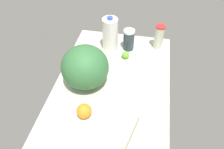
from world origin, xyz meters
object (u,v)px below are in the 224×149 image
(tumbler_cup, at_px, (159,37))
(orange_beside_bowl, at_px, (84,111))
(milk_jug, at_px, (110,34))
(watermelon, at_px, (85,67))
(egg_carton, at_px, (120,137))
(shaker_bottle, at_px, (129,40))
(lime_far_back, at_px, (126,55))
(lemon_near_front, at_px, (96,55))

(tumbler_cup, distance_m, orange_beside_bowl, 0.84)
(milk_jug, height_order, tumbler_cup, milk_jug)
(milk_jug, relative_size, tumbler_cup, 1.42)
(watermelon, bearing_deg, egg_carton, -142.98)
(milk_jug, bearing_deg, tumbler_cup, -77.03)
(shaker_bottle, bearing_deg, orange_beside_bowl, 166.32)
(watermelon, distance_m, tumbler_cup, 0.66)
(watermelon, relative_size, milk_jug, 1.09)
(watermelon, xyz_separation_m, orange_beside_bowl, (-0.26, -0.06, -0.10))
(shaker_bottle, relative_size, lime_far_back, 2.92)
(milk_jug, bearing_deg, egg_carton, -165.30)
(lemon_near_front, bearing_deg, egg_carton, -156.03)
(watermelon, relative_size, tumbler_cup, 1.54)
(lime_far_back, xyz_separation_m, orange_beside_bowl, (-0.56, 0.16, 0.02))
(shaker_bottle, distance_m, tumbler_cup, 0.24)
(lime_far_back, bearing_deg, lemon_near_front, 105.24)
(milk_jug, bearing_deg, orange_beside_bowl, 177.84)
(shaker_bottle, relative_size, orange_beside_bowl, 1.91)
(shaker_bottle, bearing_deg, lemon_near_front, 129.34)
(shaker_bottle, relative_size, egg_carton, 0.52)
(tumbler_cup, bearing_deg, watermelon, 136.69)
(tumbler_cup, height_order, orange_beside_bowl, tumbler_cup)
(lemon_near_front, distance_m, lime_far_back, 0.22)
(egg_carton, bearing_deg, watermelon, 51.19)
(milk_jug, height_order, lemon_near_front, milk_jug)
(egg_carton, height_order, orange_beside_bowl, orange_beside_bowl)
(watermelon, bearing_deg, tumbler_cup, -43.31)
(egg_carton, bearing_deg, orange_beside_bowl, 76.66)
(egg_carton, bearing_deg, milk_jug, 28.87)
(watermelon, height_order, shaker_bottle, watermelon)
(egg_carton, relative_size, orange_beside_bowl, 3.65)
(egg_carton, height_order, lemon_near_front, lemon_near_front)
(lemon_near_front, height_order, lime_far_back, lemon_near_front)
(milk_jug, relative_size, lemon_near_front, 3.77)
(milk_jug, relative_size, shaker_bottle, 1.66)
(watermelon, distance_m, shaker_bottle, 0.48)
(tumbler_cup, xyz_separation_m, lemon_near_front, (-0.24, 0.44, -0.06))
(watermelon, bearing_deg, lemon_near_front, -2.38)
(lemon_near_front, height_order, orange_beside_bowl, orange_beside_bowl)
(tumbler_cup, relative_size, orange_beside_bowl, 2.23)
(shaker_bottle, bearing_deg, tumbler_cup, -75.22)
(lime_far_back, bearing_deg, watermelon, 143.69)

